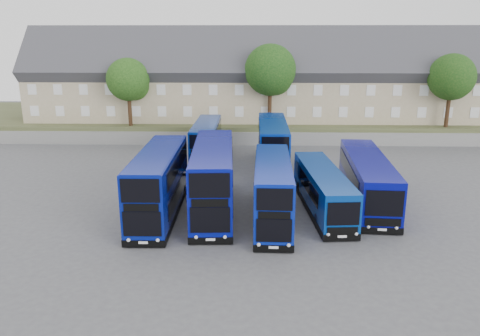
% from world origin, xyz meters
% --- Properties ---
extents(ground, '(120.00, 120.00, 0.00)m').
position_xyz_m(ground, '(0.00, 0.00, 0.00)').
color(ground, '#4E4E54').
rests_on(ground, ground).
extents(retaining_wall, '(70.00, 0.40, 1.50)m').
position_xyz_m(retaining_wall, '(0.00, 24.00, 0.75)').
color(retaining_wall, slate).
rests_on(retaining_wall, ground).
extents(earth_bank, '(80.00, 20.00, 2.00)m').
position_xyz_m(earth_bank, '(0.00, 34.00, 1.00)').
color(earth_bank, '#4A4E2C').
rests_on(earth_bank, ground).
extents(terrace_row, '(66.00, 10.40, 11.20)m').
position_xyz_m(terrace_row, '(6.00, 30.00, 6.60)').
color(terrace_row, tan).
rests_on(terrace_row, earth_bank).
extents(dd_front_left, '(2.67, 11.16, 4.42)m').
position_xyz_m(dd_front_left, '(-6.38, 2.41, 2.17)').
color(dd_front_left, navy).
rests_on(dd_front_left, ground).
extents(dd_front_mid, '(3.22, 11.79, 4.64)m').
position_xyz_m(dd_front_mid, '(-2.72, 3.20, 2.28)').
color(dd_front_mid, '#07108F').
rests_on(dd_front_mid, ground).
extents(dd_front_right, '(2.60, 10.29, 4.06)m').
position_xyz_m(dd_front_right, '(1.35, 1.50, 1.99)').
color(dd_front_right, '#081FA4').
rests_on(dd_front_right, ground).
extents(dd_rear_left, '(2.32, 9.84, 3.90)m').
position_xyz_m(dd_rear_left, '(-4.44, 16.35, 1.91)').
color(dd_rear_left, navy).
rests_on(dd_rear_left, ground).
extents(dd_rear_right, '(2.63, 11.09, 4.40)m').
position_xyz_m(dd_rear_right, '(1.89, 14.03, 2.16)').
color(dd_rear_right, '#092FA5').
rests_on(dd_rear_right, ground).
extents(coach_east_a, '(3.13, 11.01, 2.97)m').
position_xyz_m(coach_east_a, '(4.97, 3.41, 1.45)').
color(coach_east_a, '#083693').
rests_on(coach_east_a, ground).
extents(coach_east_b, '(3.46, 12.64, 3.42)m').
position_xyz_m(coach_east_b, '(8.49, 5.33, 1.68)').
color(coach_east_b, '#070A88').
rests_on(coach_east_b, ground).
extents(tree_west, '(4.80, 4.80, 7.65)m').
position_xyz_m(tree_west, '(-13.85, 25.10, 7.05)').
color(tree_west, '#382314').
rests_on(tree_west, earth_bank).
extents(tree_mid, '(5.76, 5.76, 9.18)m').
position_xyz_m(tree_mid, '(2.15, 25.60, 8.07)').
color(tree_mid, '#382314').
rests_on(tree_mid, earth_bank).
extents(tree_east, '(5.12, 5.12, 8.16)m').
position_xyz_m(tree_east, '(22.15, 25.10, 7.39)').
color(tree_east, '#382314').
rests_on(tree_east, earth_bank).
extents(tree_far, '(5.44, 5.44, 8.67)m').
position_xyz_m(tree_far, '(28.15, 32.10, 7.73)').
color(tree_far, '#382314').
rests_on(tree_far, earth_bank).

